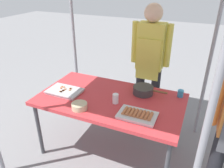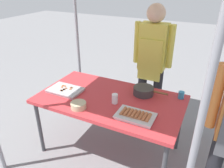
{
  "view_description": "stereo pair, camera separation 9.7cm",
  "coord_description": "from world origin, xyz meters",
  "px_view_note": "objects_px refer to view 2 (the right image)",
  "views": [
    {
      "loc": [
        0.85,
        -1.91,
        1.97
      ],
      "look_at": [
        0.0,
        0.05,
        0.9
      ],
      "focal_mm": 34.81,
      "sensor_mm": 36.0,
      "label": 1
    },
    {
      "loc": [
        0.94,
        -1.86,
        1.97
      ],
      "look_at": [
        0.0,
        0.05,
        0.9
      ],
      "focal_mm": 34.81,
      "sensor_mm": 36.0,
      "label": 2
    }
  ],
  "objects_px": {
    "tray_grilled_sausages": "(135,116)",
    "drink_cup_by_wok": "(115,99)",
    "condiment_bowl": "(78,105)",
    "vendor_woman": "(152,58)",
    "cooking_wok": "(144,90)",
    "tray_meat_skewers": "(65,90)",
    "stall_table": "(110,102)",
    "drink_cup_near_edge": "(181,95)"
  },
  "relations": [
    {
      "from": "stall_table",
      "to": "tray_meat_skewers",
      "type": "bearing_deg",
      "value": -169.78
    },
    {
      "from": "stall_table",
      "to": "tray_meat_skewers",
      "type": "height_order",
      "value": "tray_meat_skewers"
    },
    {
      "from": "condiment_bowl",
      "to": "vendor_woman",
      "type": "relative_size",
      "value": 0.1
    },
    {
      "from": "tray_meat_skewers",
      "to": "condiment_bowl",
      "type": "height_order",
      "value": "condiment_bowl"
    },
    {
      "from": "stall_table",
      "to": "vendor_woman",
      "type": "bearing_deg",
      "value": 73.83
    },
    {
      "from": "condiment_bowl",
      "to": "vendor_woman",
      "type": "distance_m",
      "value": 1.21
    },
    {
      "from": "tray_meat_skewers",
      "to": "vendor_woman",
      "type": "distance_m",
      "value": 1.19
    },
    {
      "from": "drink_cup_near_edge",
      "to": "vendor_woman",
      "type": "bearing_deg",
      "value": 137.46
    },
    {
      "from": "drink_cup_by_wok",
      "to": "vendor_woman",
      "type": "relative_size",
      "value": 0.06
    },
    {
      "from": "drink_cup_near_edge",
      "to": "drink_cup_by_wok",
      "type": "relative_size",
      "value": 0.75
    },
    {
      "from": "stall_table",
      "to": "drink_cup_by_wok",
      "type": "relative_size",
      "value": 14.87
    },
    {
      "from": "vendor_woman",
      "to": "cooking_wok",
      "type": "bearing_deg",
      "value": 98.55
    },
    {
      "from": "tray_grilled_sausages",
      "to": "condiment_bowl",
      "type": "xyz_separation_m",
      "value": [
        -0.58,
        -0.1,
        0.01
      ]
    },
    {
      "from": "tray_grilled_sausages",
      "to": "drink_cup_by_wok",
      "type": "relative_size",
      "value": 3.44
    },
    {
      "from": "tray_meat_skewers",
      "to": "drink_cup_by_wok",
      "type": "distance_m",
      "value": 0.63
    },
    {
      "from": "stall_table",
      "to": "drink_cup_near_edge",
      "type": "height_order",
      "value": "drink_cup_near_edge"
    },
    {
      "from": "drink_cup_by_wok",
      "to": "tray_meat_skewers",
      "type": "bearing_deg",
      "value": -178.09
    },
    {
      "from": "condiment_bowl",
      "to": "drink_cup_near_edge",
      "type": "xyz_separation_m",
      "value": [
        0.91,
        0.67,
        0.01
      ]
    },
    {
      "from": "tray_grilled_sausages",
      "to": "tray_meat_skewers",
      "type": "height_order",
      "value": "tray_grilled_sausages"
    },
    {
      "from": "tray_grilled_sausages",
      "to": "cooking_wok",
      "type": "relative_size",
      "value": 0.94
    },
    {
      "from": "tray_meat_skewers",
      "to": "condiment_bowl",
      "type": "xyz_separation_m",
      "value": [
        0.34,
        -0.23,
        0.02
      ]
    },
    {
      "from": "drink_cup_by_wok",
      "to": "vendor_woman",
      "type": "distance_m",
      "value": 0.89
    },
    {
      "from": "tray_meat_skewers",
      "to": "drink_cup_near_edge",
      "type": "height_order",
      "value": "drink_cup_near_edge"
    },
    {
      "from": "tray_grilled_sausages",
      "to": "drink_cup_by_wok",
      "type": "height_order",
      "value": "drink_cup_by_wok"
    },
    {
      "from": "drink_cup_by_wok",
      "to": "vendor_woman",
      "type": "bearing_deg",
      "value": 81.28
    },
    {
      "from": "tray_grilled_sausages",
      "to": "vendor_woman",
      "type": "height_order",
      "value": "vendor_woman"
    },
    {
      "from": "stall_table",
      "to": "vendor_woman",
      "type": "relative_size",
      "value": 0.95
    },
    {
      "from": "tray_meat_skewers",
      "to": "cooking_wok",
      "type": "height_order",
      "value": "cooking_wok"
    },
    {
      "from": "tray_meat_skewers",
      "to": "cooking_wok",
      "type": "relative_size",
      "value": 0.99
    },
    {
      "from": "condiment_bowl",
      "to": "stall_table",
      "type": "bearing_deg",
      "value": 58.78
    },
    {
      "from": "condiment_bowl",
      "to": "cooking_wok",
      "type": "bearing_deg",
      "value": 48.39
    },
    {
      "from": "tray_meat_skewers",
      "to": "cooking_wok",
      "type": "distance_m",
      "value": 0.91
    },
    {
      "from": "stall_table",
      "to": "drink_cup_by_wok",
      "type": "distance_m",
      "value": 0.16
    },
    {
      "from": "cooking_wok",
      "to": "vendor_woman",
      "type": "bearing_deg",
      "value": 98.55
    },
    {
      "from": "tray_grilled_sausages",
      "to": "tray_meat_skewers",
      "type": "distance_m",
      "value": 0.93
    },
    {
      "from": "tray_grilled_sausages",
      "to": "drink_cup_by_wok",
      "type": "xyz_separation_m",
      "value": [
        -0.29,
        0.15,
        0.03
      ]
    },
    {
      "from": "drink_cup_near_edge",
      "to": "vendor_woman",
      "type": "height_order",
      "value": "vendor_woman"
    },
    {
      "from": "tray_meat_skewers",
      "to": "drink_cup_near_edge",
      "type": "distance_m",
      "value": 1.32
    },
    {
      "from": "stall_table",
      "to": "tray_grilled_sausages",
      "type": "distance_m",
      "value": 0.45
    },
    {
      "from": "stall_table",
      "to": "drink_cup_by_wok",
      "type": "bearing_deg",
      "value": -38.55
    },
    {
      "from": "tray_grilled_sausages",
      "to": "condiment_bowl",
      "type": "height_order",
      "value": "condiment_bowl"
    },
    {
      "from": "tray_meat_skewers",
      "to": "condiment_bowl",
      "type": "relative_size",
      "value": 2.43
    }
  ]
}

